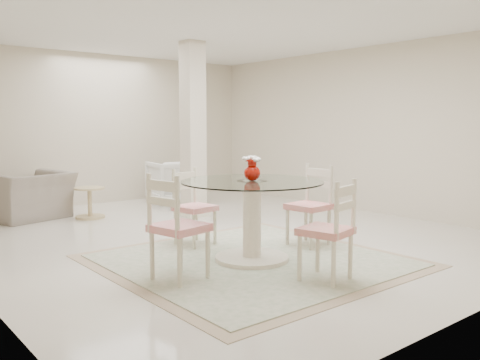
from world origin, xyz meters
TOP-DOWN VIEW (x-y plane):
  - ground at (0.00, 0.00)m, footprint 7.00×7.00m
  - room_shell at (0.00, 0.00)m, footprint 6.02×7.02m
  - column at (0.50, 1.30)m, footprint 0.30×0.30m
  - area_rug at (-0.50, -1.28)m, footprint 2.91×2.91m
  - dining_table at (-0.50, -1.28)m, footprint 1.49×1.49m
  - red_vase at (-0.50, -1.28)m, footprint 0.20×0.19m
  - dining_chair_east at (0.51, -1.20)m, footprint 0.46×0.46m
  - dining_chair_north at (-0.59, -0.27)m, footprint 0.45×0.45m
  - dining_chair_west at (-1.52, -1.38)m, footprint 0.52×0.52m
  - dining_chair_south at (-0.41, -2.30)m, footprint 0.51×0.51m
  - recliner_taupe at (-1.57, 2.68)m, footprint 1.32×1.22m
  - armchair_white at (1.01, 2.70)m, footprint 0.96×0.98m
  - side_table at (-0.84, 2.17)m, footprint 0.46×0.46m

SIDE VIEW (x-z plane):
  - ground at x=0.00m, z-range 0.00..0.00m
  - area_rug at x=-0.50m, z-range 0.00..0.02m
  - side_table at x=-0.84m, z-range -0.02..0.46m
  - recliner_taupe at x=-1.57m, z-range 0.00..0.72m
  - armchair_white at x=1.01m, z-range 0.00..0.78m
  - dining_table at x=-0.50m, z-range 0.01..0.87m
  - dining_chair_north at x=-0.59m, z-range 0.03..1.04m
  - dining_chair_south at x=-0.41m, z-range 0.03..1.08m
  - dining_chair_east at x=0.51m, z-range 0.03..1.09m
  - dining_chair_west at x=-1.52m, z-range 0.03..1.14m
  - red_vase at x=-0.50m, z-range 0.86..1.12m
  - column at x=0.50m, z-range 0.00..2.70m
  - room_shell at x=0.00m, z-range 0.50..3.21m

